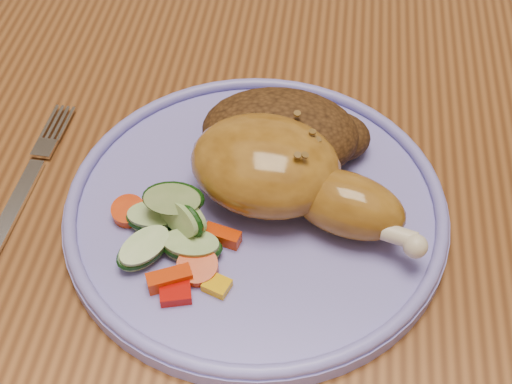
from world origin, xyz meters
The scene contains 7 objects.
dining_table centered at (0.00, 0.00, 0.67)m, with size 0.90×1.40×0.75m.
plate centered at (-0.03, -0.11, 0.76)m, with size 0.29×0.29×0.01m, color #7771D1.
plate_rim centered at (-0.03, -0.11, 0.77)m, with size 0.29×0.29×0.01m, color #7771D1.
chicken_leg centered at (-0.01, -0.11, 0.79)m, with size 0.18×0.12×0.06m.
rice_pilaf centered at (-0.01, -0.06, 0.78)m, with size 0.13×0.09×0.05m.
vegetable_pile centered at (-0.08, -0.16, 0.77)m, with size 0.10×0.09×0.05m.
fork centered at (-0.21, -0.11, 0.75)m, with size 0.02×0.16×0.00m.
Camera 1 is at (0.02, -0.46, 1.17)m, focal length 50.00 mm.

